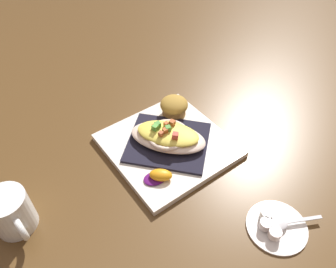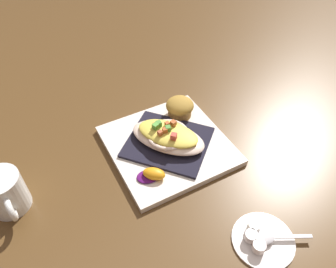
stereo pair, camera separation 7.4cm
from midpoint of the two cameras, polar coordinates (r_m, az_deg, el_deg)
ground_plane at (r=0.77m, az=-2.74°, el=-2.48°), size 2.60×2.60×0.00m
square_plate at (r=0.77m, az=-2.76°, el=-2.10°), size 0.30×0.30×0.01m
folded_napkin at (r=0.76m, az=-2.79°, el=-1.55°), size 0.24×0.23×0.01m
gratin_dish at (r=0.74m, az=-2.85°, el=-0.42°), size 0.20×0.17×0.05m
muffin at (r=0.82m, az=-1.54°, el=4.69°), size 0.07×0.07×0.05m
orange_garnish at (r=0.69m, az=-4.63°, el=-7.45°), size 0.06×0.07×0.02m
coffee_mug at (r=0.70m, az=-28.35°, el=-12.36°), size 0.11×0.08×0.09m
creamer_saucer at (r=0.67m, az=15.46°, el=-15.31°), size 0.12×0.12×0.01m
spoon at (r=0.66m, az=16.05°, el=-14.82°), size 0.08×0.10×0.01m
creamer_cup_0 at (r=0.66m, az=13.72°, el=-13.57°), size 0.02×0.02×0.02m
creamer_cup_1 at (r=0.65m, az=13.47°, el=-15.24°), size 0.02×0.02×0.02m
creamer_cup_2 at (r=0.65m, az=14.92°, el=-16.60°), size 0.02×0.02×0.02m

